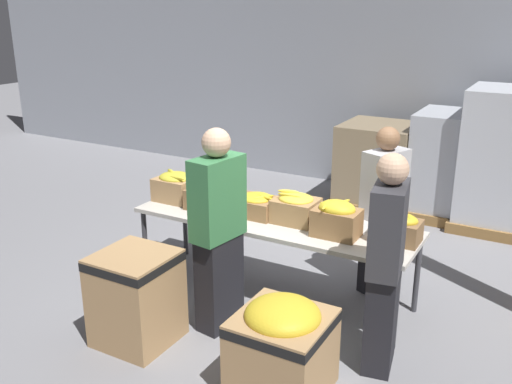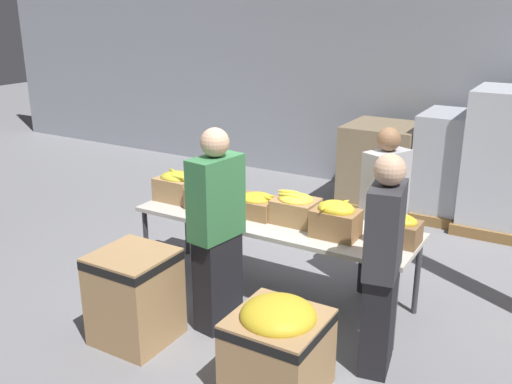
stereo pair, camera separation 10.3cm
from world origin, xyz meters
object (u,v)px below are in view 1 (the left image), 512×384
Objects in this scene: volunteer_0 at (385,266)px; pallet_stack_0 at (453,166)px; banana_box_3 at (296,208)px; banana_box_4 at (337,218)px; sorting_table at (274,224)px; volunteer_2 at (383,212)px; pallet_stack_2 at (378,166)px; volunteer_1 at (218,233)px; donation_bin_1 at (282,344)px; banana_box_2 at (256,204)px; banana_box_1 at (209,196)px; pallet_stack_1 at (505,161)px; banana_box_0 at (176,186)px; donation_bin_0 at (136,295)px; banana_box_5 at (397,227)px.

pallet_stack_0 is at bearing -6.36° from volunteer_0.
banana_box_4 is at bearing -16.21° from banana_box_3.
volunteer_2 is at bearing 34.40° from sorting_table.
sorting_table is at bearing 53.93° from volunteer_0.
pallet_stack_2 is (-0.96, -0.06, -0.11)m from pallet_stack_0.
donation_bin_1 is at bearing -112.78° from volunteer_1.
pallet_stack_0 is (1.20, 2.99, -0.20)m from banana_box_2.
banana_box_1 is 0.23× the size of pallet_stack_1.
banana_box_4 reaches higher than banana_box_0.
banana_box_0 is at bearing 112.35° from donation_bin_0.
banana_box_3 is 0.23× the size of volunteer_0.
donation_bin_0 reaches higher than donation_bin_1.
volunteer_0 is 1.24× the size of pallet_stack_0.
volunteer_0 is 1.05× the size of volunteer_2.
banana_box_2 is 0.84m from banana_box_4.
volunteer_2 reaches higher than banana_box_5.
pallet_stack_1 is at bearing 61.65° from donation_bin_0.
volunteer_2 is at bearing -108.74° from pallet_stack_1.
donation_bin_1 is (1.41, -1.20, -0.51)m from banana_box_1.
pallet_stack_0 is at bearing 83.22° from banana_box_4.
sorting_table is 1.58× the size of volunteer_0.
donation_bin_0 is (-0.60, -1.24, -0.30)m from sorting_table.
volunteer_0 is at bearing -14.66° from banana_box_0.
volunteer_0 is at bearing 51.20° from donation_bin_1.
sorting_table is at bearing -90.96° from pallet_stack_2.
pallet_stack_1 is at bearing -10.71° from pallet_stack_0.
donation_bin_1 is (0.08, -1.16, -0.55)m from banana_box_4.
pallet_stack_0 is (0.29, 4.25, 0.29)m from donation_bin_1.
banana_box_0 is at bearing -178.77° from banana_box_5.
volunteer_0 is 1.25m from volunteer_2.
banana_box_1 is 0.54× the size of donation_bin_1.
banana_box_1 is 1.29m from donation_bin_0.
sorting_table is 1.13m from banana_box_0.
banana_box_0 is 1.23m from volunteer_1.
volunteer_1 is (-1.37, -0.12, 0.03)m from volunteer_0.
banana_box_0 is 1.00× the size of banana_box_5.
volunteer_0 reaches higher than banana_box_0.
pallet_stack_0 reaches higher than donation_bin_1.
donation_bin_1 is at bearing 19.87° from volunteer_2.
banana_box_1 is at bearing -6.56° from banana_box_0.
banana_box_5 is 0.24× the size of volunteer_2.
pallet_stack_0 is (2.13, 3.00, -0.24)m from banana_box_0.
banana_box_2 is 1.00× the size of banana_box_5.
banana_box_1 is 0.88m from volunteer_1.
banana_box_3 is (1.31, 0.04, -0.01)m from banana_box_0.
donation_bin_0 is (-1.83, -0.63, -0.42)m from volunteer_0.
banana_box_3 is at bearing -87.05° from pallet_stack_2.
volunteer_0 is 3.63m from pallet_stack_0.
banana_box_4 is 0.24× the size of volunteer_2.
pallet_stack_2 is (-0.79, 2.37, -0.24)m from volunteer_2.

